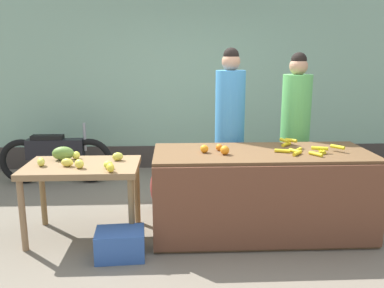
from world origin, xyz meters
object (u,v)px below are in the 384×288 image
at_px(parked_motorcycle, 56,156).
at_px(vendor_woman_blue_shirt, 230,130).
at_px(produce_crate, 120,244).
at_px(produce_sack, 165,187).
at_px(vendor_woman_green_shirt, 295,131).

bearing_deg(parked_motorcycle, vendor_woman_blue_shirt, -25.29).
relative_size(vendor_woman_blue_shirt, parked_motorcycle, 1.19).
bearing_deg(vendor_woman_blue_shirt, parked_motorcycle, 154.71).
relative_size(produce_crate, produce_sack, 0.76).
xyz_separation_m(parked_motorcycle, produce_crate, (1.19, -2.26, -0.27)).
height_order(vendor_woman_blue_shirt, produce_sack, vendor_woman_blue_shirt).
xyz_separation_m(vendor_woman_green_shirt, produce_sack, (-1.54, -0.09, -0.64)).
bearing_deg(parked_motorcycle, produce_sack, -35.79).
distance_m(vendor_woman_blue_shirt, parked_motorcycle, 2.65).
relative_size(vendor_woman_green_shirt, produce_crate, 4.20).
height_order(vendor_woman_green_shirt, produce_sack, vendor_woman_green_shirt).
relative_size(parked_motorcycle, produce_sack, 2.76).
distance_m(vendor_woman_green_shirt, produce_sack, 1.67).
height_order(vendor_woman_green_shirt, produce_crate, vendor_woman_green_shirt).
distance_m(vendor_woman_green_shirt, parked_motorcycle, 3.34).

